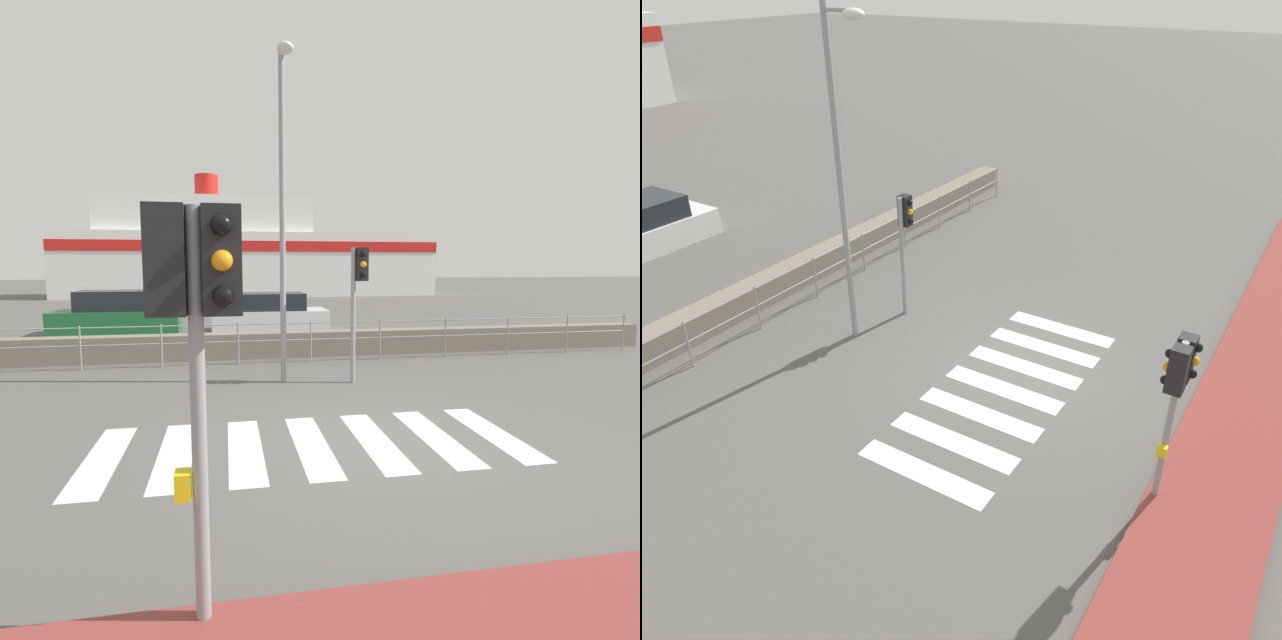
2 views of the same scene
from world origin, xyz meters
The scene contains 8 objects.
ground_plane centered at (0.00, 0.00, 0.00)m, with size 160.00×160.00×0.00m, color #565451.
sidewalk_brick centered at (0.00, -4.10, 0.06)m, with size 24.00×1.80×0.12m.
crosswalk centered at (-0.98, 0.00, 0.00)m, with size 5.85×2.40×0.01m.
seawall centered at (0.00, 6.65, 0.33)m, with size 20.20×0.55×0.66m.
harbor_fence centered at (0.00, 5.77, 0.70)m, with size 18.22×0.04×1.05m.
traffic_light_near centered at (-2.28, -3.32, 2.22)m, with size 0.58×0.41×2.83m.
traffic_light_far centered at (0.59, 3.42, 2.06)m, with size 0.34×0.32×2.81m.
streetlamp centered at (-0.93, 3.62, 4.04)m, with size 0.32×0.93×6.63m.
Camera 2 is at (-9.74, -4.50, 7.14)m, focal length 35.00 mm.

